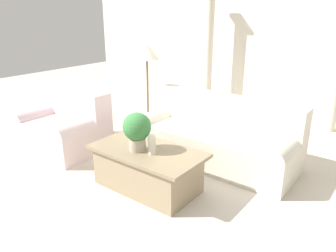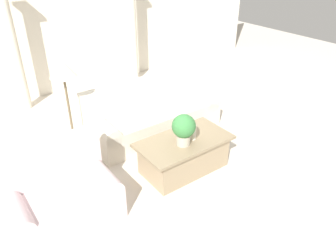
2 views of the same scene
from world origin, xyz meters
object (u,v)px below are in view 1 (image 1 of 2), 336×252
(potted_plant, at_px, (137,129))
(floor_lamp, at_px, (147,56))
(coffee_table, at_px, (147,168))
(sofa_long, at_px, (216,136))
(loveseat, at_px, (65,126))

(potted_plant, distance_m, floor_lamp, 1.83)
(coffee_table, xyz_separation_m, floor_lamp, (-1.12, 1.31, 1.08))
(sofa_long, relative_size, loveseat, 1.76)
(sofa_long, relative_size, potted_plant, 5.03)
(potted_plant, bearing_deg, floor_lamp, 126.87)
(loveseat, bearing_deg, coffee_table, -5.17)
(sofa_long, xyz_separation_m, floor_lamp, (-1.37, 0.13, 0.98))
(sofa_long, bearing_deg, potted_plant, -104.61)
(loveseat, relative_size, floor_lamp, 0.84)
(potted_plant, xyz_separation_m, floor_lamp, (-1.04, 1.39, 0.58))
(potted_plant, bearing_deg, sofa_long, 75.39)
(floor_lamp, bearing_deg, sofa_long, -5.38)
(loveseat, relative_size, potted_plant, 2.85)
(coffee_table, height_order, potted_plant, potted_plant)
(sofa_long, relative_size, floor_lamp, 1.47)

